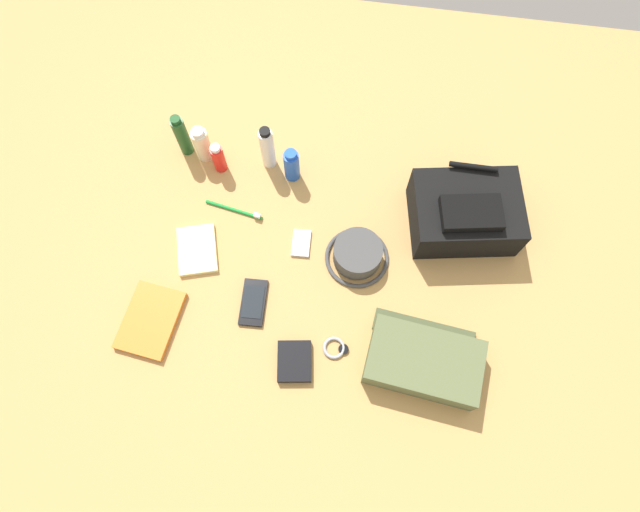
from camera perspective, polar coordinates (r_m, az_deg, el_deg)
ground_plane at (r=1.57m, az=0.00°, el=-0.68°), size 2.64×2.02×0.02m
backpack at (r=1.60m, az=15.17°, el=4.45°), size 0.34×0.28×0.16m
toiletry_pouch at (r=1.46m, az=10.96°, el=-10.89°), size 0.31×0.24×0.09m
bucket_hat at (r=1.54m, az=4.01°, el=0.15°), size 0.19×0.19×0.07m
shampoo_bottle at (r=1.71m, az=-14.47°, el=12.30°), size 0.04×0.04×0.17m
lotion_bottle at (r=1.70m, az=-12.43°, el=11.55°), size 0.05×0.05×0.13m
sunscreen_spray at (r=1.67m, az=-10.75°, el=10.20°), size 0.04×0.04×0.12m
toothpaste_tube at (r=1.64m, az=-5.61°, el=11.38°), size 0.04×0.04×0.17m
deodorant_spray at (r=1.63m, az=-3.03°, el=9.64°), size 0.05×0.05×0.13m
paperback_novel at (r=1.57m, az=-17.57°, el=-6.54°), size 0.16×0.21×0.02m
cell_phone at (r=1.52m, az=-7.09°, el=-4.92°), size 0.07×0.14×0.01m
media_player at (r=1.57m, az=-2.01°, el=1.35°), size 0.06×0.09×0.01m
wristwatch at (r=1.48m, az=1.64°, el=-9.75°), size 0.07×0.06×0.01m
toothbrush at (r=1.63m, az=-8.80°, el=4.79°), size 0.18×0.04×0.02m
wallet at (r=1.47m, az=-2.74°, el=-11.14°), size 0.11×0.12×0.02m
notepad at (r=1.60m, az=-12.93°, el=0.65°), size 0.15×0.18×0.02m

